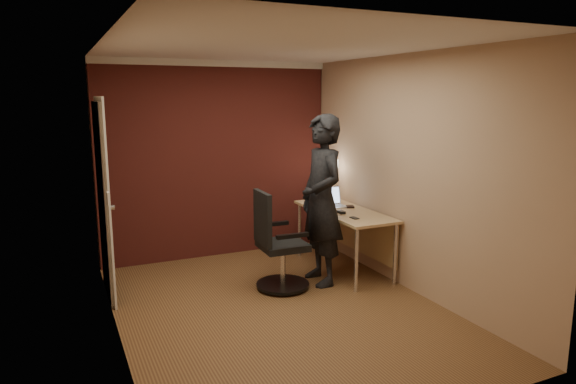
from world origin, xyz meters
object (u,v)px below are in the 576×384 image
object	(u,v)px
desk	(349,220)
phone	(354,218)
mouse	(341,212)
office_chair	(277,247)
wallet	(350,207)
laptop	(331,201)
person	(322,200)
desk_lamp	(326,168)

from	to	relation	value
desk	phone	distance (m)	0.47
mouse	office_chair	xyz separation A→B (m)	(-0.87, -0.13, -0.28)
wallet	office_chair	xyz separation A→B (m)	(-1.13, -0.36, -0.27)
office_chair	laptop	bearing A→B (deg)	28.73
laptop	person	bearing A→B (deg)	-128.05
laptop	person	world-z (taller)	person
desk_lamp	wallet	bearing A→B (deg)	-84.41
wallet	office_chair	size ratio (longest dim) A/B	0.10
office_chair	person	xyz separation A→B (m)	(0.54, -0.00, 0.47)
phone	office_chair	bearing A→B (deg)	168.93
phone	office_chair	distance (m)	0.93
phone	person	distance (m)	0.42
desk	person	size ratio (longest dim) A/B	0.80
mouse	person	bearing A→B (deg)	-157.35
wallet	person	bearing A→B (deg)	-148.32
desk	phone	xyz separation A→B (m)	(-0.18, -0.41, 0.13)
mouse	wallet	world-z (taller)	mouse
laptop	wallet	world-z (taller)	laptop
desk_lamp	desk	bearing A→B (deg)	-91.70
desk	mouse	world-z (taller)	mouse
wallet	phone	bearing A→B (deg)	-116.63
mouse	wallet	xyz separation A→B (m)	(0.26, 0.23, -0.01)
phone	person	xyz separation A→B (m)	(-0.34, 0.14, 0.20)
desk	wallet	distance (m)	0.18
desk	office_chair	xyz separation A→B (m)	(-1.06, -0.27, -0.13)
mouse	person	xyz separation A→B (m)	(-0.33, -0.13, 0.19)
person	office_chair	bearing A→B (deg)	-88.26
desk_lamp	office_chair	distance (m)	1.55
desk	person	distance (m)	0.68
office_chair	person	world-z (taller)	person
phone	person	bearing A→B (deg)	155.94
laptop	phone	world-z (taller)	laptop
laptop	mouse	size ratio (longest dim) A/B	3.33
desk	desk_lamp	distance (m)	0.81
wallet	desk_lamp	bearing A→B (deg)	95.59
phone	wallet	distance (m)	0.56
desk_lamp	mouse	bearing A→B (deg)	-105.70
desk	mouse	xyz separation A→B (m)	(-0.19, -0.14, 0.14)
wallet	office_chair	bearing A→B (deg)	-162.19
laptop	person	distance (m)	0.68
desk	desk_lamp	size ratio (longest dim) A/B	2.80
desk_lamp	mouse	distance (m)	0.87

